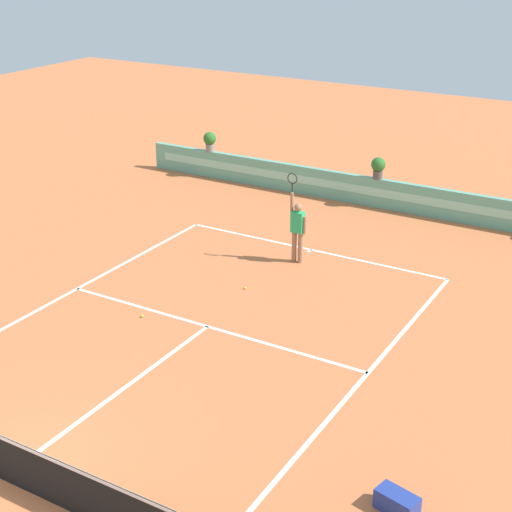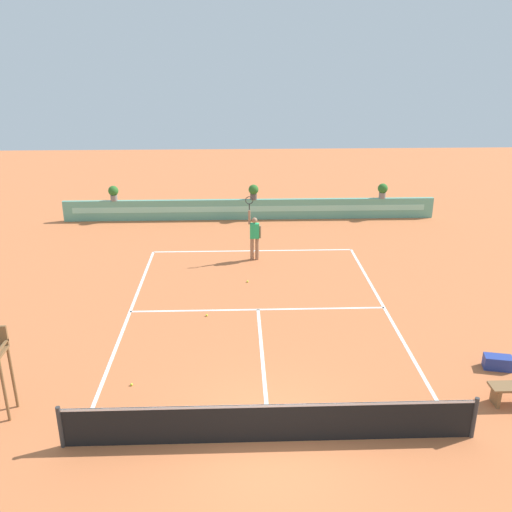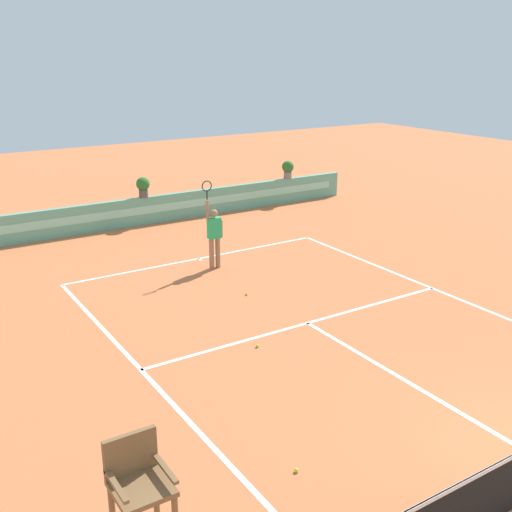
# 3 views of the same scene
# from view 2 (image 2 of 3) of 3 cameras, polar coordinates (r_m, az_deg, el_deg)

# --- Properties ---
(ground_plane) EXTENTS (60.00, 60.00, 0.00)m
(ground_plane) POSITION_cam_2_polar(r_m,az_deg,el_deg) (17.73, 0.26, -6.08)
(ground_plane) COLOR #C66B3D
(court_lines) EXTENTS (8.32, 11.94, 0.01)m
(court_lines) POSITION_cam_2_polar(r_m,az_deg,el_deg) (18.37, 0.17, -5.05)
(court_lines) COLOR white
(court_lines) RESTS_ON ground
(net) EXTENTS (8.92, 0.10, 1.00)m
(net) POSITION_cam_2_polar(r_m,az_deg,el_deg) (12.36, 1.43, -16.59)
(net) COLOR #333333
(net) RESTS_ON ground
(back_wall_barrier) EXTENTS (18.00, 0.21, 1.00)m
(back_wall_barrier) POSITION_cam_2_polar(r_m,az_deg,el_deg) (27.25, -0.62, 4.80)
(back_wall_barrier) COLOR #60A88E
(back_wall_barrier) RESTS_ON ground
(gear_bag) EXTENTS (0.76, 0.51, 0.36)m
(gear_bag) POSITION_cam_2_polar(r_m,az_deg,el_deg) (16.25, 23.46, -9.94)
(gear_bag) COLOR navy
(gear_bag) RESTS_ON ground
(tennis_player) EXTENTS (0.62, 0.23, 2.58)m
(tennis_player) POSITION_cam_2_polar(r_m,az_deg,el_deg) (21.86, -0.17, 2.22)
(tennis_player) COLOR #9E7051
(tennis_player) RESTS_ON ground
(tennis_ball_near_baseline) EXTENTS (0.07, 0.07, 0.07)m
(tennis_ball_near_baseline) POSITION_cam_2_polar(r_m,az_deg,el_deg) (14.68, -12.61, -12.70)
(tennis_ball_near_baseline) COLOR #CCE033
(tennis_ball_near_baseline) RESTS_ON ground
(tennis_ball_mid_court) EXTENTS (0.07, 0.07, 0.07)m
(tennis_ball_mid_court) POSITION_cam_2_polar(r_m,az_deg,el_deg) (17.72, -5.06, -6.05)
(tennis_ball_mid_court) COLOR #CCE033
(tennis_ball_mid_court) RESTS_ON ground
(tennis_ball_by_sideline) EXTENTS (0.07, 0.07, 0.07)m
(tennis_ball_by_sideline) POSITION_cam_2_polar(r_m,az_deg,el_deg) (20.08, -0.88, -2.62)
(tennis_ball_by_sideline) COLOR #CCE033
(tennis_ball_by_sideline) RESTS_ON ground
(potted_plant_far_right) EXTENTS (0.48, 0.48, 0.72)m
(potted_plant_far_right) POSITION_cam_2_polar(r_m,az_deg,el_deg) (27.93, 12.82, 6.61)
(potted_plant_far_right) COLOR gray
(potted_plant_far_right) RESTS_ON back_wall_barrier
(potted_plant_far_left) EXTENTS (0.48, 0.48, 0.72)m
(potted_plant_far_left) POSITION_cam_2_polar(r_m,az_deg,el_deg) (27.64, -14.37, 6.34)
(potted_plant_far_left) COLOR gray
(potted_plant_far_left) RESTS_ON back_wall_barrier
(potted_plant_centre) EXTENTS (0.48, 0.48, 0.72)m
(potted_plant_centre) POSITION_cam_2_polar(r_m,az_deg,el_deg) (27.02, -0.26, 6.66)
(potted_plant_centre) COLOR #514C47
(potted_plant_centre) RESTS_ON back_wall_barrier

